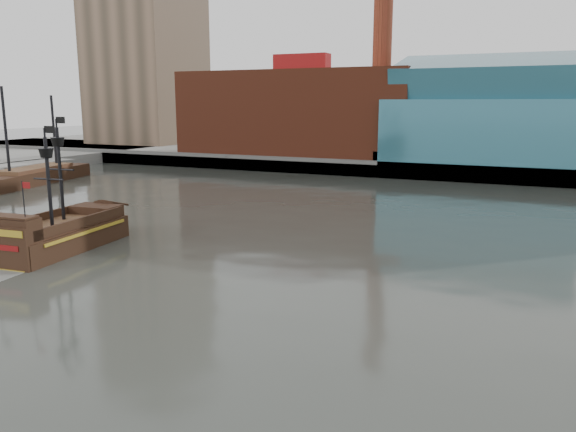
% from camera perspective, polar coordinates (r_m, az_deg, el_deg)
% --- Properties ---
extents(ground, '(400.00, 400.00, 0.00)m').
position_cam_1_polar(ground, '(31.45, -13.02, -10.33)').
color(ground, '#242722').
rests_on(ground, ground).
extents(promenade_far, '(220.00, 60.00, 2.00)m').
position_cam_1_polar(promenade_far, '(116.95, 15.31, 5.87)').
color(promenade_far, slate).
rests_on(promenade_far, ground).
extents(seawall, '(220.00, 1.00, 2.60)m').
position_cam_1_polar(seawall, '(88.05, 12.26, 4.51)').
color(seawall, '#4C4C49').
rests_on(seawall, ground).
extents(skyline, '(149.00, 45.00, 62.00)m').
position_cam_1_polar(skyline, '(109.18, 18.17, 17.75)').
color(skyline, brown).
rests_on(skyline, promenade_far).
extents(pirate_ship, '(5.83, 15.30, 11.19)m').
position_cam_1_polar(pirate_ship, '(48.11, -22.32, -2.04)').
color(pirate_ship, black).
rests_on(pirate_ship, ground).
extents(docked_vessel, '(9.03, 21.56, 14.30)m').
position_cam_1_polar(docked_vessel, '(89.51, -24.28, 3.62)').
color(docked_vessel, black).
rests_on(docked_vessel, ground).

